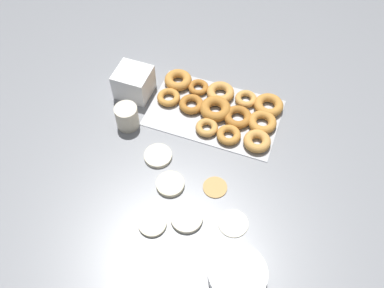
# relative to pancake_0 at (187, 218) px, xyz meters

# --- Properties ---
(ground_plane) EXTENTS (3.00, 3.00, 0.00)m
(ground_plane) POSITION_rel_pancake_0_xyz_m (0.09, -0.19, -0.01)
(ground_plane) COLOR gray
(pancake_0) EXTENTS (0.10, 0.10, 0.02)m
(pancake_0) POSITION_rel_pancake_0_xyz_m (0.00, 0.00, 0.00)
(pancake_0) COLOR beige
(pancake_0) RESTS_ON ground_plane
(pancake_1) EXTENTS (0.10, 0.10, 0.02)m
(pancake_1) POSITION_rel_pancake_0_xyz_m (0.09, -0.10, 0.00)
(pancake_1) COLOR beige
(pancake_1) RESTS_ON ground_plane
(pancake_2) EXTENTS (0.10, 0.10, 0.01)m
(pancake_2) POSITION_rel_pancake_0_xyz_m (-0.14, -0.04, -0.00)
(pancake_2) COLOR silver
(pancake_2) RESTS_ON ground_plane
(pancake_3) EXTENTS (0.10, 0.10, 0.01)m
(pancake_3) POSITION_rel_pancake_0_xyz_m (0.18, -0.19, -0.00)
(pancake_3) COLOR beige
(pancake_3) RESTS_ON ground_plane
(pancake_4) EXTENTS (0.09, 0.09, 0.01)m
(pancake_4) POSITION_rel_pancake_0_xyz_m (0.09, 0.05, -0.00)
(pancake_4) COLOR beige
(pancake_4) RESTS_ON ground_plane
(pancake_5) EXTENTS (0.08, 0.08, 0.01)m
(pancake_5) POSITION_rel_pancake_0_xyz_m (-0.05, -0.14, -0.00)
(pancake_5) COLOR tan
(pancake_5) RESTS_ON ground_plane
(donut_tray) EXTENTS (0.49, 0.30, 0.04)m
(donut_tray) POSITION_rel_pancake_0_xyz_m (0.03, -0.46, 0.01)
(donut_tray) COLOR #ADAFB5
(donut_tray) RESTS_ON ground_plane
(batter_bowl) EXTENTS (0.17, 0.17, 0.05)m
(batter_bowl) POSITION_rel_pancake_0_xyz_m (-0.20, 0.12, 0.01)
(batter_bowl) COLOR white
(batter_bowl) RESTS_ON ground_plane
(container_stack) EXTENTS (0.13, 0.12, 0.11)m
(container_stack) POSITION_rel_pancake_0_xyz_m (0.38, -0.44, 0.05)
(container_stack) COLOR white
(container_stack) RESTS_ON ground_plane
(paper_cup) EXTENTS (0.08, 0.08, 0.09)m
(paper_cup) POSITION_rel_pancake_0_xyz_m (0.34, -0.28, 0.04)
(paper_cup) COLOR beige
(paper_cup) RESTS_ON ground_plane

